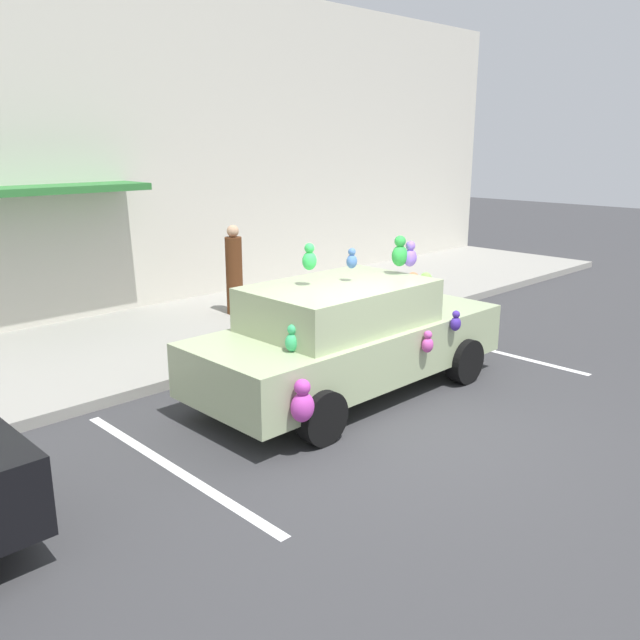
% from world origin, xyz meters
% --- Properties ---
extents(ground_plane, '(60.00, 60.00, 0.00)m').
position_xyz_m(ground_plane, '(0.00, 0.00, 0.00)').
color(ground_plane, '#38383A').
extents(sidewalk, '(24.00, 4.00, 0.15)m').
position_xyz_m(sidewalk, '(0.00, 5.00, 0.07)').
color(sidewalk, gray).
rests_on(sidewalk, ground).
extents(storefront_building, '(24.00, 1.25, 6.40)m').
position_xyz_m(storefront_building, '(-0.01, 7.14, 3.19)').
color(storefront_building, beige).
rests_on(storefront_building, ground).
extents(parking_stripe_front, '(0.12, 3.60, 0.01)m').
position_xyz_m(parking_stripe_front, '(3.44, 1.00, 0.00)').
color(parking_stripe_front, silver).
rests_on(parking_stripe_front, ground).
extents(parking_stripe_rear, '(0.12, 3.60, 0.01)m').
position_xyz_m(parking_stripe_rear, '(-2.50, 1.00, 0.00)').
color(parking_stripe_rear, silver).
rests_on(parking_stripe_rear, ground).
extents(plush_covered_car, '(4.57, 2.10, 2.09)m').
position_xyz_m(plush_covered_car, '(0.41, 1.21, 0.80)').
color(plush_covered_car, '#A5B587').
rests_on(plush_covered_car, ground).
extents(teddy_bear_on_sidewalk, '(0.37, 0.31, 0.70)m').
position_xyz_m(teddy_bear_on_sidewalk, '(3.61, 3.86, 0.48)').
color(teddy_bear_on_sidewalk, pink).
rests_on(teddy_bear_on_sidewalk, sidewalk).
extents(pedestrian_walking_past, '(0.31, 0.31, 1.68)m').
position_xyz_m(pedestrian_walking_past, '(1.59, 5.29, 0.94)').
color(pedestrian_walking_past, '#552D16').
rests_on(pedestrian_walking_past, sidewalk).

